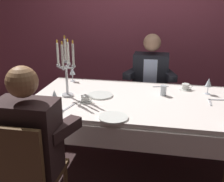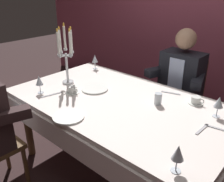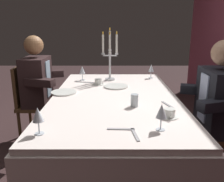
{
  "view_description": "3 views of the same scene",
  "coord_description": "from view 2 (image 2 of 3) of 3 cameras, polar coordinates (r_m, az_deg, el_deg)",
  "views": [
    {
      "loc": [
        0.28,
        -2.43,
        1.65
      ],
      "look_at": [
        -0.19,
        -0.03,
        0.81
      ],
      "focal_mm": 44.19,
      "sensor_mm": 36.0,
      "label": 1
    },
    {
      "loc": [
        1.19,
        -1.41,
        1.65
      ],
      "look_at": [
        -0.05,
        -0.03,
        0.82
      ],
      "focal_mm": 39.05,
      "sensor_mm": 36.0,
      "label": 2
    },
    {
      "loc": [
        2.05,
        -0.02,
        1.36
      ],
      "look_at": [
        -0.11,
        -0.02,
        0.75
      ],
      "focal_mm": 38.56,
      "sensor_mm": 36.0,
      "label": 3
    }
  ],
  "objects": [
    {
      "name": "wine_glass_3",
      "position": [
        2.24,
        -16.68,
        2.27
      ],
      "size": [
        0.07,
        0.07,
        0.16
      ],
      "color": "silver",
      "rests_on": "dining_table"
    },
    {
      "name": "water_tumbler_0",
      "position": [
        2.01,
        10.74,
        -1.82
      ],
      "size": [
        0.06,
        0.06,
        0.1
      ],
      "primitive_type": "cylinder",
      "color": "silver",
      "rests_on": "dining_table"
    },
    {
      "name": "knife_0",
      "position": [
        2.22,
        -13.94,
        -0.82
      ],
      "size": [
        0.06,
        0.19,
        0.01
      ],
      "primitive_type": "cube",
      "rotation": [
        0.0,
        0.0,
        1.34
      ],
      "color": "#B7B7BC",
      "rests_on": "dining_table"
    },
    {
      "name": "wine_glass_2",
      "position": [
        2.79,
        -4.02,
        7.46
      ],
      "size": [
        0.07,
        0.07,
        0.16
      ],
      "color": "silver",
      "rests_on": "dining_table"
    },
    {
      "name": "ground_plane",
      "position": [
        2.48,
        1.46,
        -17.66
      ],
      "size": [
        12.0,
        12.0,
        0.0
      ],
      "primitive_type": "plane",
      "color": "#392626"
    },
    {
      "name": "seated_diner_1",
      "position": [
        2.7,
        15.98,
        3.31
      ],
      "size": [
        0.63,
        0.48,
        1.24
      ],
      "color": "brown",
      "rests_on": "ground_plane"
    },
    {
      "name": "dinner_plate_1",
      "position": [
        2.27,
        -4.1,
        0.52
      ],
      "size": [
        0.25,
        0.25,
        0.01
      ],
      "primitive_type": "cylinder",
      "color": "white",
      "rests_on": "dining_table"
    },
    {
      "name": "fork_1",
      "position": [
        2.25,
        13.6,
        -0.42
      ],
      "size": [
        0.17,
        0.07,
        0.01
      ],
      "primitive_type": "cube",
      "rotation": [
        0.0,
        0.0,
        0.3
      ],
      "color": "#B7B7BC",
      "rests_on": "dining_table"
    },
    {
      "name": "fork_3",
      "position": [
        1.82,
        23.42,
        -8.02
      ],
      "size": [
        0.17,
        0.04,
        0.01
      ],
      "primitive_type": "cube",
      "rotation": [
        0.0,
        0.0,
        0.14
      ],
      "color": "#B7B7BC",
      "rests_on": "dining_table"
    },
    {
      "name": "dining_table",
      "position": [
        2.12,
        1.64,
        -5.03
      ],
      "size": [
        1.94,
        1.14,
        0.74
      ],
      "color": "white",
      "rests_on": "ground_plane"
    },
    {
      "name": "fork_2",
      "position": [
        1.78,
        20.34,
        -8.37
      ],
      "size": [
        0.03,
        0.17,
        0.01
      ],
      "primitive_type": "cube",
      "rotation": [
        0.0,
        0.0,
        1.53
      ],
      "color": "#B7B7BC",
      "rests_on": "dining_table"
    },
    {
      "name": "coffee_cup_1",
      "position": [
        2.11,
        19.07,
        -2.12
      ],
      "size": [
        0.13,
        0.12,
        0.06
      ],
      "color": "white",
      "rests_on": "dining_table"
    },
    {
      "name": "wine_glass_1",
      "position": [
        1.93,
        23.73,
        -2.53
      ],
      "size": [
        0.07,
        0.07,
        0.16
      ],
      "color": "silver",
      "rests_on": "dining_table"
    },
    {
      "name": "candelabra",
      "position": [
        2.36,
        -10.72,
        8.08
      ],
      "size": [
        0.19,
        0.19,
        0.58
      ],
      "color": "silver",
      "rests_on": "dining_table"
    },
    {
      "name": "coffee_cup_0",
      "position": [
        2.21,
        -9.22,
        0.23
      ],
      "size": [
        0.13,
        0.12,
        0.06
      ],
      "color": "white",
      "rests_on": "dining_table"
    },
    {
      "name": "back_wall",
      "position": [
        3.31,
        21.72,
        17.31
      ],
      "size": [
        6.0,
        0.12,
        2.7
      ],
      "primitive_type": "cube",
      "color": "#964256",
      "rests_on": "ground_plane"
    },
    {
      "name": "wine_glass_0",
      "position": [
        1.32,
        15.19,
        -13.86
      ],
      "size": [
        0.07,
        0.07,
        0.16
      ],
      "color": "silver",
      "rests_on": "dining_table"
    },
    {
      "name": "dinner_plate_0",
      "position": [
        1.83,
        -10.16,
        -5.91
      ],
      "size": [
        0.24,
        0.24,
        0.01
      ],
      "primitive_type": "cylinder",
      "color": "white",
      "rests_on": "dining_table"
    }
  ]
}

